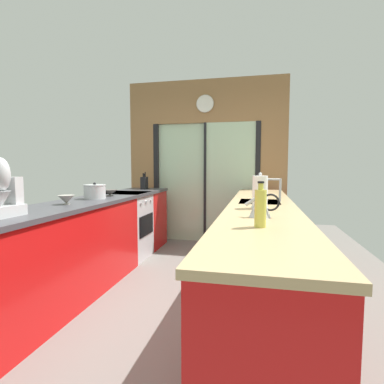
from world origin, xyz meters
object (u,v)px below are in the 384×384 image
(stand_mixer, at_px, (3,194))
(stock_pot, at_px, (95,192))
(knife_block, at_px, (144,183))
(kettle, at_px, (260,203))
(mixing_bowl_far, at_px, (110,193))
(paper_towel_roll, at_px, (260,192))
(oven_range, at_px, (127,226))
(soap_bottle, at_px, (260,207))
(mixing_bowl_near, at_px, (66,199))

(stand_mixer, bearing_deg, stock_pot, 90.00)
(knife_block, xyz_separation_m, kettle, (1.78, -2.32, -0.00))
(stand_mixer, bearing_deg, mixing_bowl_far, 90.00)
(knife_block, relative_size, paper_towel_roll, 0.89)
(oven_range, bearing_deg, kettle, -43.01)
(knife_block, height_order, soap_bottle, knife_block)
(mixing_bowl_far, height_order, paper_towel_roll, paper_towel_roll)
(kettle, bearing_deg, oven_range, 136.99)
(paper_towel_roll, bearing_deg, knife_block, 133.86)
(oven_range, distance_m, mixing_bowl_far, 0.71)
(stand_mixer, relative_size, soap_bottle, 1.55)
(kettle, height_order, paper_towel_roll, paper_towel_roll)
(stock_pot, height_order, kettle, kettle)
(stand_mixer, height_order, soap_bottle, stand_mixer)
(stand_mixer, distance_m, soap_bottle, 1.78)
(mixing_bowl_near, distance_m, knife_block, 1.98)
(knife_block, bearing_deg, paper_towel_roll, -46.14)
(mixing_bowl_far, xyz_separation_m, kettle, (1.78, -1.18, 0.06))
(mixing_bowl_near, height_order, stand_mixer, stand_mixer)
(knife_block, xyz_separation_m, paper_towel_roll, (1.78, -1.85, 0.04))
(oven_range, height_order, mixing_bowl_far, mixing_bowl_far)
(mixing_bowl_near, relative_size, knife_block, 0.56)
(knife_block, xyz_separation_m, stand_mixer, (-0.00, -2.69, 0.06))
(stand_mixer, relative_size, kettle, 1.74)
(mixing_bowl_far, relative_size, knife_block, 0.68)
(mixing_bowl_far, relative_size, stock_pot, 0.77)
(mixing_bowl_far, xyz_separation_m, stand_mixer, (0.00, -1.56, 0.12))
(oven_range, bearing_deg, mixing_bowl_far, -87.87)
(mixing_bowl_far, bearing_deg, stock_pot, -90.00)
(mixing_bowl_far, distance_m, soap_bottle, 2.36)
(soap_bottle, bearing_deg, kettle, 89.59)
(mixing_bowl_near, relative_size, mixing_bowl_far, 0.83)
(stand_mixer, xyz_separation_m, stock_pot, (-0.00, 1.22, -0.08))
(oven_range, relative_size, stand_mixer, 2.19)
(soap_bottle, bearing_deg, stand_mixer, -179.52)
(mixing_bowl_far, bearing_deg, stand_mixer, -90.00)
(stand_mixer, relative_size, stock_pot, 1.76)
(oven_range, height_order, knife_block, knife_block)
(oven_range, distance_m, mixing_bowl_near, 1.44)
(oven_range, bearing_deg, soap_bottle, -48.58)
(mixing_bowl_far, xyz_separation_m, soap_bottle, (1.78, -1.54, 0.08))
(mixing_bowl_far, bearing_deg, knife_block, 90.00)
(oven_range, relative_size, soap_bottle, 3.40)
(stock_pot, height_order, soap_bottle, soap_bottle)
(oven_range, distance_m, stock_pot, 1.00)
(mixing_bowl_far, xyz_separation_m, paper_towel_roll, (1.78, -0.72, 0.10))
(mixing_bowl_near, xyz_separation_m, knife_block, (0.00, 1.98, 0.05))
(mixing_bowl_far, bearing_deg, kettle, -33.61)
(mixing_bowl_far, bearing_deg, oven_range, 92.13)
(mixing_bowl_far, height_order, soap_bottle, soap_bottle)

